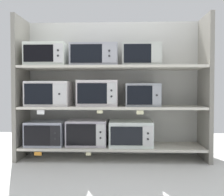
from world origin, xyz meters
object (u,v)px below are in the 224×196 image
microwave_4 (98,93)px  microwave_6 (48,55)px  microwave_2 (131,133)px  microwave_3 (49,94)px  microwave_7 (95,56)px  microwave_5 (142,95)px  microwave_1 (87,133)px  microwave_8 (141,55)px  microwave_0 (47,133)px

microwave_4 → microwave_6: 0.79m
microwave_2 → microwave_3: size_ratio=0.99×
microwave_2 → microwave_7: bearing=-180.0°
microwave_5 → microwave_6: (-1.19, 0.00, 0.49)m
microwave_4 → microwave_6: microwave_6 is taller
microwave_1 → microwave_8: microwave_8 is taller
microwave_0 → microwave_5: size_ratio=1.10×
microwave_0 → microwave_3: bearing=0.0°
microwave_3 → microwave_4: 0.61m
microwave_5 → microwave_7: bearing=180.0°
microwave_1 → microwave_3: bearing=180.0°
microwave_0 → microwave_7: bearing=0.0°
microwave_0 → microwave_2: bearing=0.0°
microwave_0 → microwave_7: size_ratio=0.80×
microwave_2 → microwave_6: size_ratio=1.06×
microwave_1 → microwave_4: size_ratio=1.00×
microwave_0 → microwave_2: microwave_2 is taller
microwave_0 → microwave_1: (0.51, -0.00, 0.01)m
microwave_8 → microwave_1: bearing=-180.0°
microwave_2 → microwave_1: bearing=-180.0°
microwave_0 → microwave_6: 0.98m
microwave_6 → microwave_1: bearing=-0.1°
microwave_1 → microwave_6: microwave_6 is taller
microwave_3 → microwave_6: bearing=178.9°
microwave_3 → microwave_8: bearing=0.0°
microwave_1 → microwave_7: size_ratio=0.86×
microwave_6 → microwave_2: bearing=-0.0°
microwave_1 → microwave_4: microwave_4 is taller
microwave_0 → microwave_6: (0.02, 0.00, 0.97)m
microwave_3 → microwave_4: (0.61, 0.00, 0.01)m
microwave_1 → microwave_6: 1.09m
microwave_4 → microwave_6: bearing=180.0°
microwave_2 → microwave_6: bearing=180.0°
microwave_3 → microwave_8: microwave_8 is taller
microwave_0 → microwave_2: 1.06m
microwave_4 → microwave_8: (0.54, -0.00, 0.47)m
microwave_0 → microwave_5: (1.20, -0.00, 0.48)m
microwave_2 → microwave_4: bearing=-180.0°
microwave_0 → microwave_4: bearing=0.0°
microwave_1 → microwave_7: microwave_7 is taller
microwave_1 → microwave_3: 0.68m
microwave_1 → microwave_2: (0.55, 0.00, -0.00)m
microwave_3 → microwave_6: (-0.02, 0.00, 0.48)m
microwave_4 → microwave_8: size_ratio=1.06×
microwave_1 → microwave_4: 0.51m
microwave_6 → microwave_8: microwave_6 is taller
microwave_6 → microwave_8: size_ratio=1.07×
microwave_2 → microwave_8: 0.98m
microwave_5 → microwave_8: (-0.02, 0.00, 0.49)m
microwave_2 → microwave_3: bearing=-180.0°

